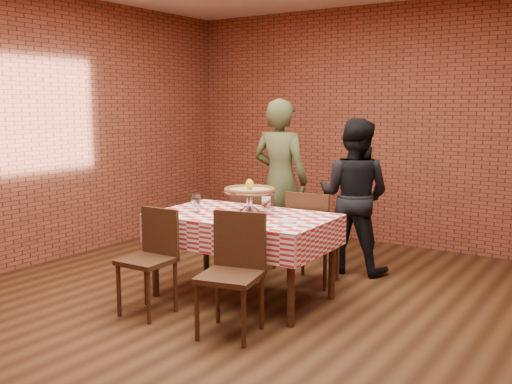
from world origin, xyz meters
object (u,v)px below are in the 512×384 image
chair_far_left (254,231)px  chair_far_right (314,237)px  pizza_stand (250,203)px  pizza (250,190)px  diner_black (354,196)px  table (243,257)px  water_glass_right (196,200)px  diner_olive (280,180)px  condiment_caddy (268,202)px  chair_near_right (230,276)px  water_glass_left (196,205)px  chair_near_left (147,263)px

chair_far_left → chair_far_right: (0.69, -0.00, 0.02)m
pizza_stand → pizza: pizza is taller
chair_far_left → diner_black: size_ratio=0.55×
table → water_glass_right: water_glass_right is taller
diner_olive → diner_black: (0.88, 0.01, -0.10)m
pizza → diner_olive: (-0.46, 1.27, -0.08)m
condiment_caddy → table: bearing=-104.1°
chair_far_left → diner_black: 1.08m
table → chair_far_left: 0.83m
water_glass_right → chair_far_left: water_glass_right is taller
pizza_stand → diner_black: (0.41, 1.28, -0.07)m
chair_near_right → chair_far_left: size_ratio=1.06×
chair_far_left → diner_olive: 0.73m
table → pizza: bearing=39.4°
water_glass_left → chair_near_right: size_ratio=0.13×
pizza → chair_near_left: (-0.46, -0.81, -0.54)m
chair_near_right → chair_far_right: 1.48m
pizza → water_glass_left: bearing=-157.1°
pizza_stand → diner_olive: 1.35m
pizza_stand → diner_olive: size_ratio=0.26×
water_glass_right → chair_far_left: 0.79m
chair_near_left → chair_far_right: 1.67m
water_glass_left → chair_far_right: (0.73, 0.88, -0.37)m
water_glass_right → chair_far_left: bearing=71.1°
condiment_caddy → chair_far_left: size_ratio=0.15×
chair_near_left → water_glass_left: bearing=87.5°
water_glass_right → water_glass_left: bearing=-51.7°
pizza_stand → water_glass_right: (-0.64, 0.05, -0.04)m
table → diner_black: bearing=70.7°
table → condiment_caddy: bearing=81.3°
water_glass_right → chair_near_left: water_glass_right is taller
condiment_caddy → diner_olive: diner_olive is taller
water_glass_left → chair_near_right: bearing=-36.1°
pizza_stand → chair_near_left: (-0.46, -0.81, -0.43)m
chair_far_left → pizza_stand: bearing=108.1°
pizza_stand → diner_olive: bearing=110.1°
chair_near_right → diner_black: bearing=75.6°
table → diner_olive: size_ratio=0.87×
condiment_caddy → diner_black: diner_black is taller
pizza_stand → chair_near_left: bearing=-119.5°
chair_far_right → table: bearing=58.8°
chair_near_left → chair_far_left: 1.51m
chair_near_left → diner_olive: size_ratio=0.49×
chair_near_right → chair_far_left: (-0.78, 1.48, -0.02)m
chair_near_left → chair_far_right: size_ratio=0.95×
water_glass_left → water_glass_right: size_ratio=1.00×
chair_near_right → diner_black: (0.05, 2.06, 0.33)m
pizza → chair_near_right: 1.01m
condiment_caddy → chair_near_left: size_ratio=0.15×
table → condiment_caddy: size_ratio=12.04×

